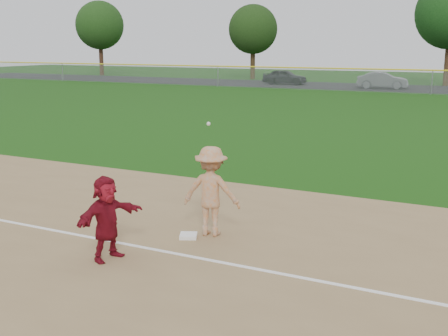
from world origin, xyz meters
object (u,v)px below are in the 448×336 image
at_px(base_runner, 107,218).
at_px(car_mid, 383,80).
at_px(first_base, 188,236).
at_px(car_left, 285,77).

distance_m(base_runner, car_mid, 46.47).
bearing_deg(car_mid, base_runner, 176.12).
distance_m(first_base, car_mid, 44.82).
relative_size(first_base, car_left, 0.08).
distance_m(first_base, car_left, 48.11).
height_order(car_left, car_mid, car_left).
bearing_deg(first_base, base_runner, -113.90).
xyz_separation_m(first_base, car_left, (-15.00, 45.71, 0.72)).
xyz_separation_m(car_left, car_mid, (10.22, -1.15, -0.01)).
bearing_deg(base_runner, car_left, 29.14).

